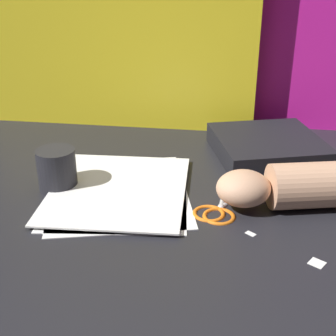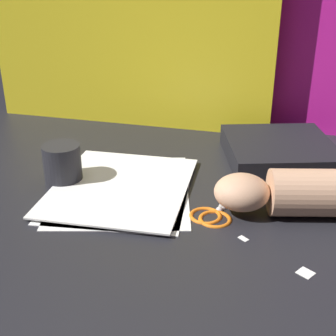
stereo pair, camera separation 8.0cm
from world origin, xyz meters
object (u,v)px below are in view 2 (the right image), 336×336
Objects in this scene: book_closed at (279,151)px; mug at (63,164)px; hand_forearm at (317,193)px; paper_stack at (122,187)px; scissors at (220,208)px.

mug reaches higher than book_closed.
mug is at bearing 171.30° from hand_forearm.
paper_stack is 0.93× the size of hand_forearm.
paper_stack is at bearing -151.51° from book_closed.
scissors is 0.16m from hand_forearm.
hand_forearm reaches higher than paper_stack.
book_closed reaches higher than paper_stack.
paper_stack is at bearing 162.37° from scissors.
hand_forearm reaches higher than mug.
mug is (-0.41, -0.15, 0.02)m from book_closed.
paper_stack is 4.03× the size of mug.
paper_stack is 1.61× the size of scissors.
hand_forearm is at bearing -80.46° from book_closed.
paper_stack is 0.12m from mug.
hand_forearm is (0.04, -0.21, 0.02)m from book_closed.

